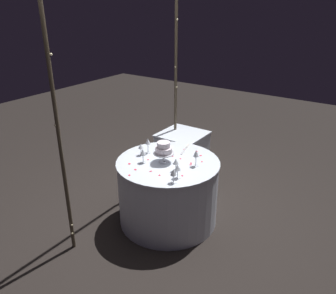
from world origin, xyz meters
TOP-DOWN VIEW (x-y plane):
  - ground_plane at (0.00, 0.00)m, footprint 12.00×12.00m
  - decorative_arch at (-0.00, 0.52)m, footprint 1.91×0.06m
  - main_table at (0.00, 0.00)m, footprint 1.10×1.10m
  - side_table at (0.85, 0.36)m, footprint 0.57×0.57m
  - tiered_cake at (-0.03, 0.03)m, footprint 0.22×0.22m
  - wine_glass_0 at (-0.34, -0.30)m, footprint 0.06×0.06m
  - wine_glass_1 at (-0.04, 0.34)m, footprint 0.06×0.06m
  - wine_glass_2 at (-0.13, -0.19)m, footprint 0.06×0.06m
  - wine_glass_3 at (0.08, -0.29)m, footprint 0.06×0.06m
  - wine_glass_4 at (-0.24, -0.28)m, footprint 0.06×0.06m
  - wine_glass_5 at (-0.17, 0.20)m, footprint 0.07×0.07m
  - wine_glass_6 at (0.06, 0.31)m, footprint 0.06×0.06m
  - cake_knife at (0.39, 0.02)m, footprint 0.29×0.10m
  - rose_petal_0 at (0.07, -0.24)m, footprint 0.03×0.03m
  - rose_petal_1 at (-0.47, 0.13)m, footprint 0.04×0.04m
  - rose_petal_2 at (-0.18, -0.30)m, footprint 0.03×0.04m
  - rose_petal_3 at (-0.09, 0.20)m, footprint 0.03×0.03m
  - rose_petal_4 at (0.10, -0.22)m, footprint 0.04×0.03m
  - rose_petal_5 at (0.30, -0.18)m, footprint 0.03×0.03m
  - rose_petal_6 at (0.13, -0.07)m, footprint 0.03×0.03m
  - rose_petal_7 at (0.13, 0.19)m, footprint 0.04×0.03m
  - rose_petal_8 at (-0.28, 0.30)m, footprint 0.04×0.04m
  - rose_petal_9 at (0.36, 0.03)m, footprint 0.04×0.03m
  - rose_petal_10 at (0.20, -0.30)m, footprint 0.03×0.02m
  - rose_petal_11 at (0.32, -0.21)m, footprint 0.04×0.03m
  - rose_petal_12 at (0.24, 0.20)m, footprint 0.03×0.02m
  - rose_petal_13 at (0.14, 0.03)m, footprint 0.03×0.02m
  - rose_petal_14 at (0.39, -0.12)m, footprint 0.04×0.04m
  - rose_petal_15 at (-0.28, 0.01)m, footprint 0.04×0.03m
  - rose_petal_16 at (-0.30, -0.11)m, footprint 0.03×0.03m
  - rose_petal_17 at (-0.34, 0.16)m, footprint 0.04×0.04m

SIDE VIEW (x-z plane):
  - ground_plane at x=0.00m, z-range 0.00..0.00m
  - side_table at x=0.85m, z-range 0.00..0.70m
  - main_table at x=0.00m, z-range 0.00..0.73m
  - rose_petal_0 at x=0.07m, z-range 0.73..0.74m
  - rose_petal_1 at x=-0.47m, z-range 0.73..0.74m
  - rose_petal_2 at x=-0.18m, z-range 0.73..0.74m
  - rose_petal_3 at x=-0.09m, z-range 0.73..0.74m
  - rose_petal_4 at x=0.10m, z-range 0.73..0.74m
  - rose_petal_5 at x=0.30m, z-range 0.73..0.74m
  - rose_petal_6 at x=0.13m, z-range 0.73..0.74m
  - rose_petal_7 at x=0.13m, z-range 0.73..0.74m
  - rose_petal_8 at x=-0.28m, z-range 0.73..0.74m
  - rose_petal_9 at x=0.36m, z-range 0.73..0.74m
  - rose_petal_10 at x=0.20m, z-range 0.73..0.74m
  - rose_petal_11 at x=0.32m, z-range 0.73..0.74m
  - rose_petal_12 at x=0.24m, z-range 0.73..0.74m
  - rose_petal_13 at x=0.14m, z-range 0.73..0.74m
  - rose_petal_14 at x=0.39m, z-range 0.73..0.74m
  - rose_petal_15 at x=-0.28m, z-range 0.73..0.74m
  - rose_petal_16 at x=-0.30m, z-range 0.73..0.74m
  - rose_petal_17 at x=-0.34m, z-range 0.73..0.74m
  - cake_knife at x=0.39m, z-range 0.73..0.74m
  - wine_glass_1 at x=-0.04m, z-range 0.77..0.90m
  - wine_glass_2 at x=-0.13m, z-range 0.77..0.90m
  - wine_glass_0 at x=-0.34m, z-range 0.77..0.91m
  - wine_glass_4 at x=-0.24m, z-range 0.77..0.91m
  - wine_glass_5 at x=-0.17m, z-range 0.77..0.92m
  - wine_glass_6 at x=0.06m, z-range 0.78..0.95m
  - wine_glass_3 at x=0.08m, z-range 0.78..0.96m
  - tiered_cake at x=-0.03m, z-range 0.77..0.99m
  - decorative_arch at x=0.00m, z-range 0.32..2.69m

